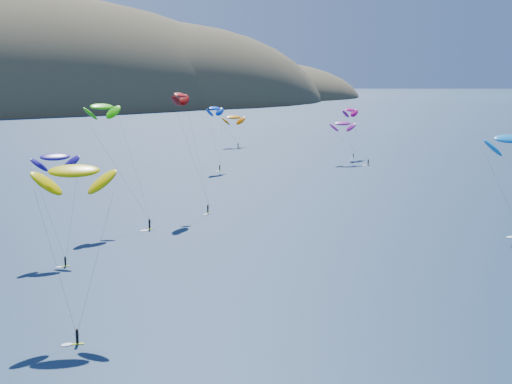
{
  "coord_description": "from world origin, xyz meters",
  "views": [
    {
      "loc": [
        -72.12,
        -24.71,
        30.83
      ],
      "look_at": [
        -6.4,
        80.0,
        9.0
      ],
      "focal_mm": 50.0,
      "sensor_mm": 36.0,
      "label": 1
    }
  ],
  "objects": [
    {
      "name": "kitesurfer_5",
      "position": [
        40.09,
        63.45,
        17.31
      ],
      "size": [
        11.54,
        10.36,
        20.28
      ],
      "rotation": [
        0.0,
        0.0,
        -0.31
      ],
      "color": "#A2D017",
      "rests_on": "ground"
    },
    {
      "name": "kitesurfer_8",
      "position": [
        85.39,
        165.62,
        16.12
      ],
      "size": [
        8.95,
        7.16,
        18.42
      ],
      "rotation": [
        0.0,
        0.0,
        0.34
      ],
      "color": "#A2D017",
      "rests_on": "ground"
    },
    {
      "name": "kitesurfer_3",
      "position": [
        -23.29,
        109.79,
        23.01
      ],
      "size": [
        9.94,
        14.49,
        25.36
      ],
      "rotation": [
        0.0,
        0.0,
        0.32
      ],
      "color": "#A2D017",
      "rests_on": "ground"
    },
    {
      "name": "kitesurfer_2",
      "position": [
        -45.42,
        59.37,
        18.33
      ],
      "size": [
        10.46,
        13.29,
        21.01
      ],
      "rotation": [
        0.0,
        0.0,
        -0.36
      ],
      "color": "#A2D017",
      "rests_on": "ground"
    },
    {
      "name": "kitesurfer_10",
      "position": [
        -38.35,
        91.37,
        16.13
      ],
      "size": [
        7.82,
        11.47,
        18.27
      ],
      "rotation": [
        0.0,
        0.0,
        -0.09
      ],
      "color": "#A2D017",
      "rests_on": "ground"
    },
    {
      "name": "kitesurfer_6",
      "position": [
        73.82,
        155.15,
        12.68
      ],
      "size": [
        9.28,
        13.36,
        15.07
      ],
      "rotation": [
        0.0,
        0.0,
        -0.37
      ],
      "color": "#A2D017",
      "rests_on": "ground"
    },
    {
      "name": "kitesurfer_9",
      "position": [
        -4.69,
        113.09,
        24.76
      ],
      "size": [
        7.79,
        11.18,
        26.94
      ],
      "rotation": [
        0.0,
        0.0,
        0.79
      ],
      "color": "#A2D017",
      "rests_on": "ground"
    },
    {
      "name": "kitesurfer_4",
      "position": [
        32.03,
        164.73,
        18.33
      ],
      "size": [
        8.46,
        8.48,
        20.52
      ],
      "rotation": [
        0.0,
        0.0,
        0.46
      ],
      "color": "#A2D017",
      "rests_on": "ground"
    },
    {
      "name": "kitesurfer_11",
      "position": [
        68.33,
        215.68,
        11.31
      ],
      "size": [
        10.02,
        10.82,
        14.1
      ],
      "rotation": [
        0.0,
        0.0,
        0.02
      ],
      "color": "#A2D017",
      "rests_on": "ground"
    }
  ]
}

